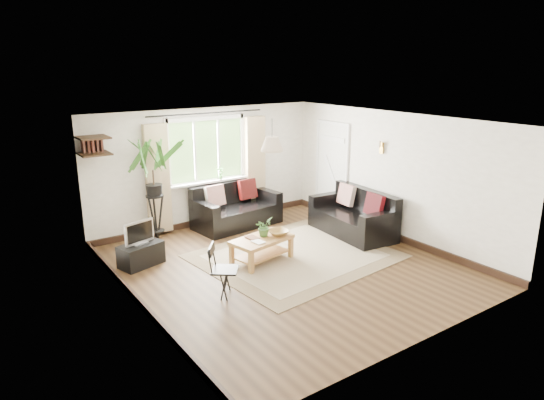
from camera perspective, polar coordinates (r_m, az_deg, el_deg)
floor at (r=8.12m, az=1.63°, el=-7.79°), size 5.50×5.50×0.00m
ceiling at (r=7.48m, az=1.77°, el=9.29°), size 5.50×5.50×0.00m
wall_back at (r=10.00m, az=-7.72°, el=3.86°), size 5.00×0.02×2.40m
wall_front at (r=5.85m, az=17.97°, el=-5.53°), size 5.00×0.02×2.40m
wall_left at (r=6.60m, az=-16.07°, el=-2.91°), size 0.02×5.50×2.40m
wall_right at (r=9.37m, az=14.11°, el=2.72°), size 0.02×5.50×2.40m
rug at (r=8.51m, az=2.75°, el=-6.57°), size 3.37×2.97×0.02m
window at (r=9.89m, az=-7.69°, el=5.80°), size 2.50×0.16×2.16m
door at (r=10.56m, az=7.02°, el=3.42°), size 0.06×0.96×2.06m
corner_shelf at (r=8.85m, az=-20.24°, el=6.02°), size 0.50×0.50×0.34m
pendant_lamp at (r=7.85m, az=0.00°, el=7.04°), size 0.36×0.36×0.54m
wall_sconce at (r=9.42m, az=12.67°, el=6.22°), size 0.12×0.12×0.28m
sofa_back at (r=9.95m, az=-4.15°, el=-0.77°), size 1.83×1.05×0.83m
sofa_right at (r=9.57m, az=9.44°, el=-1.62°), size 1.82×1.01×0.83m
coffee_table at (r=8.21m, az=-1.20°, el=-5.88°), size 1.13×0.76×0.43m
table_plant at (r=8.18m, az=-0.98°, el=-3.19°), size 0.37×0.35×0.32m
bowl at (r=8.27m, az=0.74°, el=-3.84°), size 0.37×0.37×0.09m
book_a at (r=7.90m, az=-2.10°, el=-5.07°), size 0.18×0.23×0.02m
book_b at (r=8.08m, az=-2.84°, el=-4.58°), size 0.18×0.24×0.02m
tv_stand at (r=8.37m, az=-15.15°, el=-6.21°), size 0.78×0.57×0.38m
tv at (r=8.24m, az=-15.35°, el=-3.66°), size 0.57×0.32×0.41m
palm_stand at (r=9.14m, az=-13.67°, el=0.99°), size 0.78×0.78×1.96m
folding_chair at (r=7.04m, az=-5.56°, el=-8.28°), size 0.56×0.56×0.77m
sill_plant at (r=10.03m, az=-6.11°, el=3.17°), size 0.14×0.10×0.27m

